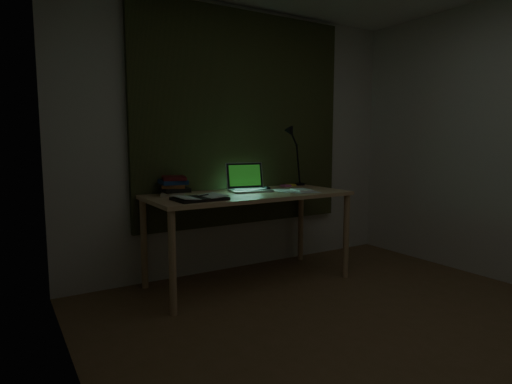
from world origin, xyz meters
TOP-DOWN VIEW (x-y plane):
  - floor at (0.00, 0.00)m, footprint 3.50×4.00m
  - wall_back at (0.00, 2.00)m, footprint 3.50×0.00m
  - wall_left at (-1.75, 0.00)m, footprint 0.00×4.00m
  - curtain at (0.00, 1.96)m, footprint 2.20×0.06m
  - desk at (-0.19, 1.54)m, footprint 1.75×0.76m
  - laptop at (-0.12, 1.63)m, footprint 0.42×0.45m
  - open_textbook at (-0.73, 1.36)m, footprint 0.40×0.29m
  - book_stack at (-0.79, 1.76)m, footprint 0.26×0.29m
  - loose_papers at (0.23, 1.43)m, footprint 0.39×0.40m
  - mouse at (0.05, 1.64)m, footprint 0.07×0.11m
  - sticky_yellow at (0.48, 1.84)m, footprint 0.08×0.08m
  - sticky_pink at (0.39, 1.81)m, footprint 0.08×0.08m
  - desk_lamp at (0.59, 1.84)m, footprint 0.39×0.32m

SIDE VIEW (x-z plane):
  - floor at x=0.00m, z-range 0.00..0.00m
  - desk at x=-0.19m, z-range 0.00..0.80m
  - sticky_yellow at x=0.48m, z-range 0.80..0.81m
  - sticky_pink at x=0.39m, z-range 0.80..0.82m
  - loose_papers at x=0.23m, z-range 0.80..0.82m
  - open_textbook at x=-0.73m, z-range 0.80..0.83m
  - mouse at x=0.05m, z-range 0.80..0.84m
  - book_stack at x=-0.79m, z-range 0.80..0.96m
  - laptop at x=-0.12m, z-range 0.80..1.05m
  - desk_lamp at x=0.59m, z-range 0.80..1.35m
  - wall_back at x=0.00m, z-range 0.00..2.50m
  - wall_left at x=-1.75m, z-range 0.00..2.50m
  - curtain at x=0.00m, z-range 0.45..2.45m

